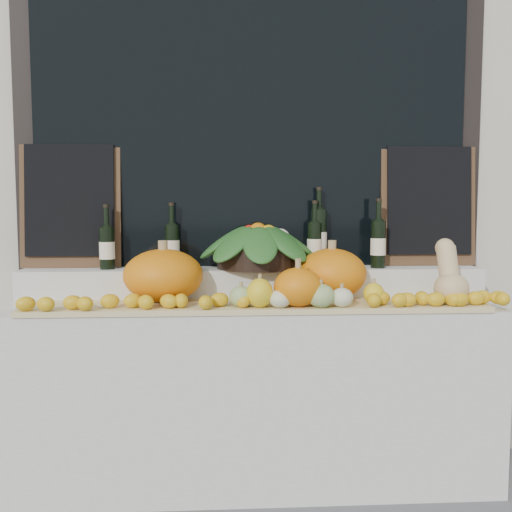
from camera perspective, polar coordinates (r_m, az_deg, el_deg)
storefront_facade at (r=3.55m, az=-0.80°, el=19.64°), size 7.00×0.94×4.50m
display_sill at (r=2.87m, az=-0.09°, el=-13.53°), size 2.30×0.55×0.88m
rear_tier at (r=2.89m, az=-0.26°, el=-2.76°), size 2.30×0.25×0.16m
straw_bedding at (r=2.63m, az=0.06°, el=-5.03°), size 2.10×0.32×0.02m
pumpkin_left at (r=2.70m, az=-9.25°, el=-1.93°), size 0.42×0.42×0.25m
pumpkin_right at (r=2.78m, az=7.58°, el=-1.76°), size 0.41×0.41×0.24m
pumpkin_center at (r=2.55m, az=4.22°, el=-3.11°), size 0.28×0.28×0.17m
butternut_squash at (r=2.77m, az=18.80°, el=-2.02°), size 0.16×0.21×0.30m
decorative_gourds at (r=2.54m, az=4.28°, el=-3.94°), size 0.70×0.17×0.15m
lemon_heap at (r=2.52m, az=0.21°, el=-4.48°), size 2.20×0.16×0.06m
produce_bowl at (r=2.86m, az=0.20°, el=1.05°), size 0.63×0.63×0.24m
wine_bottle_far_left at (r=2.91m, az=-14.68°, el=0.85°), size 0.08×0.08×0.32m
wine_bottle_near_left at (r=2.91m, az=-8.40°, el=1.04°), size 0.08×0.08×0.33m
wine_bottle_tall at (r=2.94m, az=6.28°, el=1.86°), size 0.08×0.08×0.41m
wine_bottle_near_right at (r=2.91m, az=5.88°, el=1.18°), size 0.08×0.08×0.34m
wine_bottle_far_right at (r=2.94m, az=12.11°, el=1.23°), size 0.08×0.08×0.35m
chalkboard_left at (r=3.02m, az=-18.09°, el=5.00°), size 0.50×0.08×0.62m
chalkboard_right at (r=3.12m, az=16.88°, el=5.03°), size 0.50×0.08×0.62m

